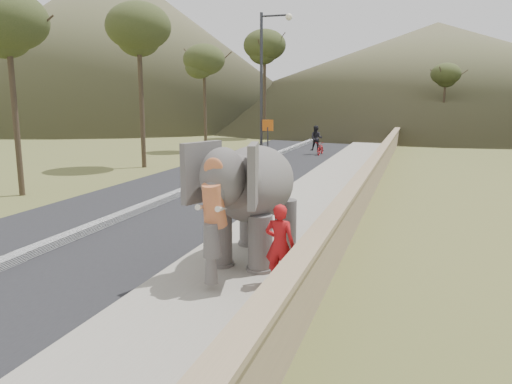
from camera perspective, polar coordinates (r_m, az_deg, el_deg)
ground at (r=9.42m, az=-3.93°, el=-11.72°), size 160.00×160.00×0.00m
road at (r=20.19m, az=-6.52°, el=0.50°), size 7.00×120.00×0.03m
median at (r=20.17m, az=-6.52°, el=0.77°), size 0.35×120.00×0.22m
walkway at (r=18.69m, az=7.57°, el=-0.17°), size 3.00×120.00×0.15m
parapet at (r=18.38m, az=12.67°, el=0.98°), size 0.30×120.00×1.10m
lamppost at (r=27.60m, az=1.24°, el=13.45°), size 1.76×0.36×8.00m
signboard at (r=27.20m, az=1.35°, el=6.68°), size 0.60×0.08×2.40m
hill_left at (r=75.73m, az=-15.74°, el=16.03°), size 60.00×60.00×22.00m
hill_far at (r=78.15m, az=19.77°, el=12.69°), size 80.00×80.00×14.00m
elephant_and_man at (r=10.72m, az=-0.11°, el=-0.91°), size 2.24×3.66×2.57m
motorcyclist at (r=31.74m, az=7.15°, el=5.55°), size 0.94×1.57×1.84m
trees at (r=34.73m, az=15.22°, el=10.90°), size 47.41×35.37×9.60m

